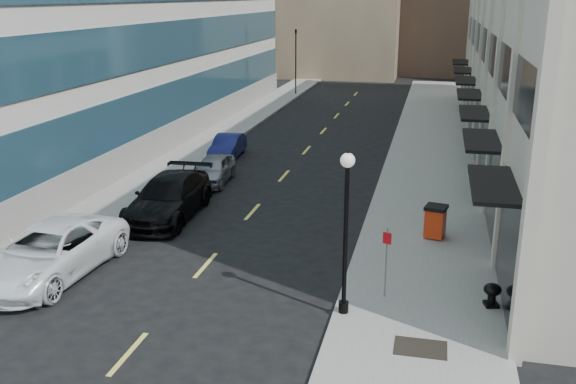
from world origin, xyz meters
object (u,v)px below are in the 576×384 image
at_px(lamppost, 346,219).
at_px(urn_planter, 492,293).
at_px(car_blue_sedan, 228,146).
at_px(car_black_pickup, 169,197).
at_px(traffic_signal, 296,33).
at_px(trash_bin, 435,221).
at_px(car_white_van, 50,252).
at_px(sign_post, 386,252).
at_px(car_silver_sedan, 213,169).

height_order(lamppost, urn_planter, lamppost).
height_order(car_blue_sedan, lamppost, lamppost).
height_order(car_black_pickup, lamppost, lamppost).
relative_size(traffic_signal, lamppost, 1.40).
xyz_separation_m(trash_bin, lamppost, (-2.55, -6.86, 2.22)).
relative_size(car_white_van, trash_bin, 4.84).
xyz_separation_m(traffic_signal, car_black_pickup, (2.21, -35.46, -4.83)).
bearing_deg(urn_planter, sign_post, -178.64).
relative_size(lamppost, urn_planter, 6.79).
distance_m(car_blue_sedan, urn_planter, 21.39).
xyz_separation_m(car_silver_sedan, sign_post, (9.60, -11.32, 0.93)).
bearing_deg(trash_bin, car_silver_sedan, 164.89).
distance_m(sign_post, urn_planter, 3.36).
relative_size(sign_post, urn_planter, 3.12).
distance_m(car_black_pickup, car_blue_sedan, 10.63).
xyz_separation_m(trash_bin, urn_planter, (1.75, -5.47, -0.25)).
height_order(car_blue_sedan, urn_planter, car_blue_sedan).
bearing_deg(sign_post, car_blue_sedan, 140.02).
relative_size(car_black_pickup, lamppost, 1.23).
bearing_deg(traffic_signal, trash_bin, -69.54).
relative_size(car_silver_sedan, car_blue_sedan, 1.01).
relative_size(traffic_signal, sign_post, 3.06).
relative_size(car_black_pickup, sign_post, 2.67).
bearing_deg(traffic_signal, car_white_van, -89.05).
relative_size(car_silver_sedan, trash_bin, 3.16).
xyz_separation_m(car_white_van, urn_planter, (14.40, 0.74, -0.28)).
height_order(car_white_van, car_silver_sedan, car_white_van).
distance_m(car_silver_sedan, urn_planter, 17.04).
bearing_deg(trash_bin, car_white_van, -141.39).
bearing_deg(traffic_signal, car_silver_sedan, -85.62).
bearing_deg(sign_post, traffic_signal, 123.48).
bearing_deg(car_blue_sedan, trash_bin, -45.80).
bearing_deg(car_silver_sedan, urn_planter, -45.07).
relative_size(traffic_signal, car_white_van, 1.11).
relative_size(car_blue_sedan, sign_post, 1.78).
bearing_deg(sign_post, car_silver_sedan, 147.71).
height_order(car_silver_sedan, trash_bin, trash_bin).
bearing_deg(car_silver_sedan, car_black_pickup, -94.70).
height_order(traffic_signal, car_black_pickup, traffic_signal).
distance_m(car_blue_sedan, sign_post, 19.57).
height_order(car_white_van, urn_planter, car_white_van).
height_order(car_white_van, sign_post, sign_post).
xyz_separation_m(car_black_pickup, lamppost, (8.59, -7.19, 2.18)).
bearing_deg(car_silver_sedan, lamppost, -59.84).
distance_m(car_white_van, lamppost, 10.36).
height_order(traffic_signal, sign_post, traffic_signal).
distance_m(traffic_signal, car_white_van, 42.28).
xyz_separation_m(trash_bin, sign_post, (-1.45, -5.55, 0.78)).
distance_m(car_white_van, sign_post, 11.25).
distance_m(car_silver_sedan, sign_post, 14.87).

